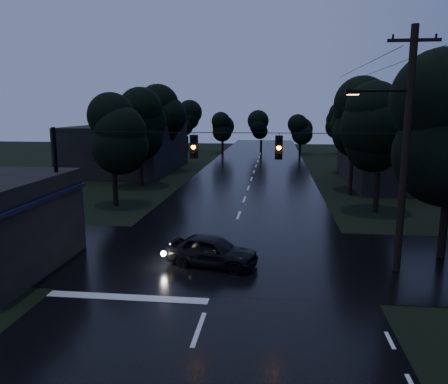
# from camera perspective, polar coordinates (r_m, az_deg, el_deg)

# --- Properties ---
(main_road) EXTENTS (12.00, 120.00, 0.02)m
(main_road) POSITION_cam_1_polar(r_m,az_deg,el_deg) (38.06, 3.20, 0.50)
(main_road) COLOR black
(main_road) RESTS_ON ground
(cross_street) EXTENTS (60.00, 9.00, 0.02)m
(cross_street) POSITION_cam_1_polar(r_m,az_deg,el_deg) (20.66, 0.07, -8.37)
(cross_street) COLOR black
(cross_street) RESTS_ON ground
(building_far_right) EXTENTS (10.00, 14.00, 4.40)m
(building_far_right) POSITION_cam_1_polar(r_m,az_deg,el_deg) (43.27, 22.46, 3.89)
(building_far_right) COLOR black
(building_far_right) RESTS_ON ground
(building_far_left) EXTENTS (10.00, 16.00, 5.00)m
(building_far_left) POSITION_cam_1_polar(r_m,az_deg,el_deg) (50.28, -12.25, 5.65)
(building_far_left) COLOR black
(building_far_left) RESTS_ON ground
(utility_pole_main) EXTENTS (3.50, 0.30, 10.00)m
(utility_pole_main) POSITION_cam_1_polar(r_m,az_deg,el_deg) (19.16, 22.40, 5.42)
(utility_pole_main) COLOR black
(utility_pole_main) RESTS_ON ground
(utility_pole_far) EXTENTS (2.00, 0.30, 7.50)m
(utility_pole_far) POSITION_cam_1_polar(r_m,az_deg,el_deg) (36.02, 16.43, 5.72)
(utility_pole_far) COLOR black
(utility_pole_far) RESTS_ON ground
(anchor_pole_left) EXTENTS (0.18, 0.18, 6.00)m
(anchor_pole_left) POSITION_cam_1_polar(r_m,az_deg,el_deg) (21.15, -20.88, -0.23)
(anchor_pole_left) COLOR black
(anchor_pole_left) RESTS_ON ground
(span_signals) EXTENTS (15.00, 0.37, 1.12)m
(span_signals) POSITION_cam_1_polar(r_m,az_deg,el_deg) (18.52, 1.43, 6.02)
(span_signals) COLOR black
(span_signals) RESTS_ON ground
(tree_left_a) EXTENTS (3.92, 3.92, 8.26)m
(tree_left_a) POSITION_cam_1_polar(r_m,az_deg,el_deg) (31.51, -14.37, 7.65)
(tree_left_a) COLOR black
(tree_left_a) RESTS_ON ground
(tree_left_b) EXTENTS (4.20, 4.20, 8.85)m
(tree_left_b) POSITION_cam_1_polar(r_m,az_deg,el_deg) (39.24, -11.02, 8.89)
(tree_left_b) COLOR black
(tree_left_b) RESTS_ON ground
(tree_left_c) EXTENTS (4.48, 4.48, 9.44)m
(tree_left_c) POSITION_cam_1_polar(r_m,az_deg,el_deg) (49.00, -8.14, 9.75)
(tree_left_c) COLOR black
(tree_left_c) RESTS_ON ground
(tree_right_a) EXTENTS (4.20, 4.20, 8.85)m
(tree_right_a) POSITION_cam_1_polar(r_m,az_deg,el_deg) (30.18, 19.81, 7.95)
(tree_right_a) COLOR black
(tree_right_a) RESTS_ON ground
(tree_right_b) EXTENTS (4.48, 4.48, 9.44)m
(tree_right_b) POSITION_cam_1_polar(r_m,az_deg,el_deg) (38.11, 18.05, 9.08)
(tree_right_b) COLOR black
(tree_right_b) RESTS_ON ground
(tree_right_c) EXTENTS (4.76, 4.76, 10.03)m
(tree_right_c) POSITION_cam_1_polar(r_m,az_deg,el_deg) (48.05, 16.47, 9.86)
(tree_right_c) COLOR black
(tree_right_c) RESTS_ON ground
(car) EXTENTS (4.31, 2.51, 1.38)m
(car) POSITION_cam_1_polar(r_m,az_deg,el_deg) (19.27, -1.58, -7.65)
(car) COLOR black
(car) RESTS_ON ground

